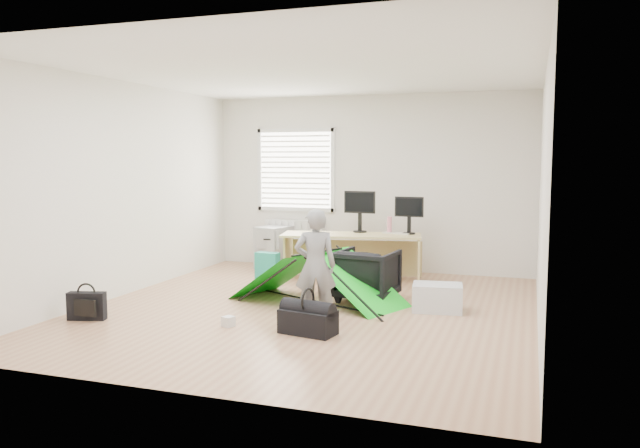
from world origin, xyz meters
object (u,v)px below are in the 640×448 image
(office_chair, at_px, (367,275))
(duffel_bag, at_px, (308,322))
(person, at_px, (315,266))
(monitor_left, at_px, (360,217))
(desk, at_px, (351,257))
(monitor_right, at_px, (409,220))
(thermos, at_px, (389,225))
(laptop_bag, at_px, (87,306))
(filing_cabinet, at_px, (275,247))
(storage_crate, at_px, (437,298))
(kite, at_px, (318,278))

(office_chair, bearing_deg, duffel_bag, 90.33)
(person, bearing_deg, duffel_bag, 80.53)
(monitor_left, distance_m, person, 2.60)
(desk, bearing_deg, monitor_right, 8.39)
(thermos, bearing_deg, laptop_bag, -128.10)
(monitor_right, distance_m, laptop_bag, 4.42)
(filing_cabinet, relative_size, monitor_left, 1.45)
(monitor_left, height_order, thermos, monitor_left)
(laptop_bag, bearing_deg, monitor_left, 40.68)
(person, distance_m, duffel_bag, 0.67)
(monitor_right, xyz_separation_m, storage_crate, (0.65, -1.68, -0.71))
(filing_cabinet, xyz_separation_m, kite, (1.44, -2.08, -0.02))
(desk, height_order, duffel_bag, desk)
(person, bearing_deg, filing_cabinet, -79.14)
(filing_cabinet, distance_m, duffel_bag, 3.83)
(kite, relative_size, laptop_bag, 4.94)
(filing_cabinet, relative_size, kite, 0.33)
(monitor_right, bearing_deg, office_chair, -96.45)
(monitor_right, bearing_deg, filing_cabinet, 174.41)
(desk, xyz_separation_m, kite, (0.00, -1.47, -0.03))
(monitor_left, xyz_separation_m, office_chair, (0.47, -1.41, -0.57))
(monitor_left, bearing_deg, kite, -89.57)
(thermos, bearing_deg, person, -94.90)
(laptop_bag, bearing_deg, filing_cabinet, 63.63)
(duffel_bag, bearing_deg, person, 110.44)
(filing_cabinet, relative_size, monitor_right, 1.63)
(thermos, xyz_separation_m, duffel_bag, (-0.14, -3.04, -0.67))
(monitor_left, distance_m, duffel_bag, 3.13)
(filing_cabinet, distance_m, kite, 2.53)
(desk, height_order, filing_cabinet, desk)
(person, bearing_deg, desk, -102.71)
(filing_cabinet, xyz_separation_m, duffel_bag, (1.78, -3.38, -0.21))
(monitor_left, bearing_deg, person, -83.07)
(filing_cabinet, relative_size, duffel_bag, 1.20)
(kite, bearing_deg, person, -48.40)
(office_chair, bearing_deg, filing_cabinet, -35.09)
(monitor_right, distance_m, person, 2.64)
(desk, bearing_deg, person, -94.03)
(filing_cabinet, bearing_deg, kite, -40.47)
(storage_crate, bearing_deg, monitor_right, 111.20)
(filing_cabinet, distance_m, monitor_left, 1.63)
(monitor_right, relative_size, thermos, 1.69)
(office_chair, relative_size, duffel_bag, 1.26)
(monitor_right, relative_size, kite, 0.20)
(office_chair, bearing_deg, kite, 37.67)
(kite, distance_m, storage_crate, 1.43)
(desk, relative_size, duffel_bag, 3.55)
(desk, bearing_deg, monitor_left, 67.31)
(thermos, bearing_deg, duffel_bag, -92.72)
(thermos, relative_size, laptop_bag, 0.60)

